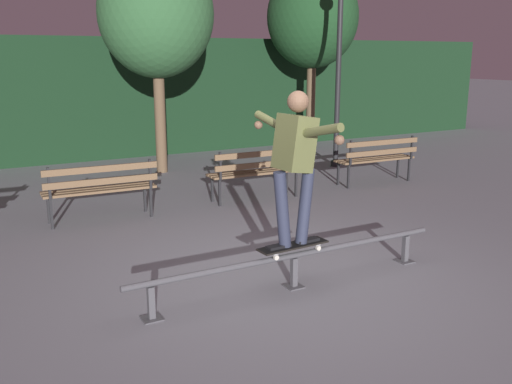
% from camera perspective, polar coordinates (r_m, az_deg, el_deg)
% --- Properties ---
extents(ground_plane, '(90.00, 90.00, 0.00)m').
position_cam_1_polar(ground_plane, '(6.15, 2.85, -8.90)').
color(ground_plane, slate).
extents(hedge_backdrop, '(24.00, 1.20, 2.76)m').
position_cam_1_polar(hedge_backdrop, '(13.91, -16.54, 9.03)').
color(hedge_backdrop, black).
rests_on(hedge_backdrop, ground).
extents(grind_rail, '(3.62, 0.18, 0.38)m').
position_cam_1_polar(grind_rail, '(5.90, 3.84, -6.91)').
color(grind_rail, '#47474C').
rests_on(grind_rail, ground).
extents(skateboard, '(0.79, 0.25, 0.09)m').
position_cam_1_polar(skateboard, '(5.84, 3.75, -5.44)').
color(skateboard, black).
rests_on(skateboard, grind_rail).
extents(skateboarder, '(0.63, 1.41, 1.56)m').
position_cam_1_polar(skateboarder, '(5.61, 3.92, 3.65)').
color(skateboarder, black).
rests_on(skateboarder, skateboard).
extents(park_bench_left_center, '(1.62, 0.48, 0.88)m').
position_cam_1_polar(park_bench_left_center, '(8.42, -15.37, 0.64)').
color(park_bench_left_center, black).
rests_on(park_bench_left_center, ground).
extents(park_bench_right_center, '(1.62, 0.48, 0.88)m').
position_cam_1_polar(park_bench_right_center, '(9.33, 0.10, 2.37)').
color(park_bench_right_center, black).
rests_on(park_bench_right_center, ground).
extents(park_bench_rightmost, '(1.62, 0.48, 0.88)m').
position_cam_1_polar(park_bench_rightmost, '(10.79, 12.13, 3.60)').
color(park_bench_rightmost, black).
rests_on(park_bench_rightmost, ground).
extents(tree_far_right, '(2.20, 2.20, 4.46)m').
position_cam_1_polar(tree_far_right, '(14.34, 5.71, 17.02)').
color(tree_far_right, brown).
rests_on(tree_far_right, ground).
extents(tree_behind_benches, '(2.25, 2.25, 4.37)m').
position_cam_1_polar(tree_behind_benches, '(11.69, -10.01, 17.16)').
color(tree_behind_benches, brown).
rests_on(tree_behind_benches, ground).
extents(lamp_post_right, '(0.32, 0.32, 3.90)m').
position_cam_1_polar(lamp_post_right, '(12.24, 8.35, 14.05)').
color(lamp_post_right, black).
rests_on(lamp_post_right, ground).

